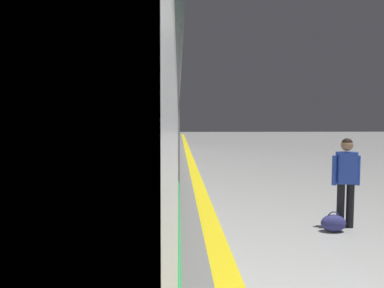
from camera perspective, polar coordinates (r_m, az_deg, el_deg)
The scene contains 5 objects.
safety_line_strip at distance 11.08m, azimuth 0.90°, elevation -6.25°, with size 0.36×80.00×0.01m, color yellow.
tactile_edge_band at distance 11.07m, azimuth -0.66°, elevation -6.26°, with size 0.56×80.00×0.01m, color slate.
high_speed_train at distance 10.40m, azimuth -10.34°, elevation 6.87°, with size 2.94×33.90×4.97m.
passenger_near at distance 6.91m, azimuth 23.88°, elevation -4.80°, with size 0.51×0.21×1.63m.
duffel_bag_near at distance 6.72m, azimuth 22.10°, elevation -11.88°, with size 0.44×0.26×0.36m.
Camera 1 is at (-1.66, -0.89, 1.94)m, focal length 32.64 mm.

